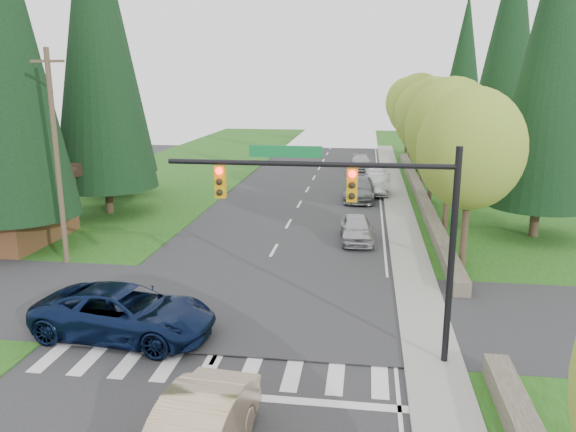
% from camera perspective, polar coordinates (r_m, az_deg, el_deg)
% --- Properties ---
extents(ground, '(120.00, 120.00, 0.00)m').
position_cam_1_polar(ground, '(15.43, -11.54, -20.68)').
color(ground, '#28282B').
rests_on(ground, ground).
extents(grass_east, '(14.00, 110.00, 0.06)m').
position_cam_1_polar(grass_east, '(34.11, 21.99, -1.87)').
color(grass_east, '#244211').
rests_on(grass_east, ground).
extents(grass_west, '(14.00, 110.00, 0.06)m').
position_cam_1_polar(grass_west, '(37.44, -20.28, -0.39)').
color(grass_west, '#244211').
rests_on(grass_west, ground).
extents(cross_street, '(120.00, 8.00, 0.10)m').
position_cam_1_polar(cross_street, '(22.19, -4.65, -9.21)').
color(cross_street, '#28282B').
rests_on(cross_street, ground).
extents(sidewalk_east, '(1.80, 80.00, 0.13)m').
position_cam_1_polar(sidewalk_east, '(35.06, 11.53, -0.66)').
color(sidewalk_east, gray).
rests_on(sidewalk_east, ground).
extents(curb_east, '(0.20, 80.00, 0.13)m').
position_cam_1_polar(curb_east, '(35.01, 10.14, -0.62)').
color(curb_east, gray).
rests_on(curb_east, ground).
extents(stone_wall_north, '(0.70, 40.00, 0.70)m').
position_cam_1_polar(stone_wall_north, '(42.91, 13.21, 2.28)').
color(stone_wall_north, '#4C4438').
rests_on(stone_wall_north, ground).
extents(traffic_signal, '(8.70, 0.37, 6.80)m').
position_cam_1_polar(traffic_signal, '(16.82, 7.05, 1.06)').
color(traffic_signal, black).
rests_on(traffic_signal, ground).
extents(utility_pole, '(1.60, 0.24, 10.00)m').
position_cam_1_polar(utility_pole, '(27.97, -22.44, 5.54)').
color(utility_pole, '#473828').
rests_on(utility_pole, ground).
extents(decid_tree_0, '(4.80, 4.80, 8.37)m').
position_cam_1_polar(decid_tree_0, '(26.49, 18.08, 6.49)').
color(decid_tree_0, '#38281C').
rests_on(decid_tree_0, ground).
extents(decid_tree_1, '(5.20, 5.20, 8.80)m').
position_cam_1_polar(decid_tree_1, '(33.37, 16.26, 8.35)').
color(decid_tree_1, '#38281C').
rests_on(decid_tree_1, ground).
extents(decid_tree_2, '(5.00, 5.00, 8.82)m').
position_cam_1_polar(decid_tree_2, '(40.25, 14.61, 9.49)').
color(decid_tree_2, '#38281C').
rests_on(decid_tree_2, ground).
extents(decid_tree_3, '(5.00, 5.00, 8.55)m').
position_cam_1_polar(decid_tree_3, '(47.23, 13.78, 9.79)').
color(decid_tree_3, '#38281C').
rests_on(decid_tree_3, ground).
extents(decid_tree_4, '(5.40, 5.40, 9.18)m').
position_cam_1_polar(decid_tree_4, '(54.18, 13.21, 10.71)').
color(decid_tree_4, '#38281C').
rests_on(decid_tree_4, ground).
extents(decid_tree_5, '(4.80, 4.80, 8.30)m').
position_cam_1_polar(decid_tree_5, '(61.15, 12.43, 10.57)').
color(decid_tree_5, '#38281C').
rests_on(decid_tree_5, ground).
extents(decid_tree_6, '(5.20, 5.20, 8.86)m').
position_cam_1_polar(decid_tree_6, '(68.12, 12.10, 11.17)').
color(decid_tree_6, '#38281C').
rests_on(decid_tree_6, ground).
extents(conifer_w_c, '(6.46, 6.46, 20.80)m').
position_cam_1_polar(conifer_w_c, '(37.84, -18.90, 17.10)').
color(conifer_w_c, '#38281C').
rests_on(conifer_w_c, ground).
extents(conifer_w_e, '(5.78, 5.78, 18.80)m').
position_cam_1_polar(conifer_w_e, '(44.05, -17.62, 15.32)').
color(conifer_w_e, '#38281C').
rests_on(conifer_w_e, ground).
extents(conifer_e_a, '(5.44, 5.44, 17.80)m').
position_cam_1_polar(conifer_e_a, '(33.28, 25.27, 14.49)').
color(conifer_e_a, '#38281C').
rests_on(conifer_e_a, ground).
extents(conifer_e_b, '(6.12, 6.12, 19.80)m').
position_cam_1_polar(conifer_e_b, '(47.12, 21.57, 15.49)').
color(conifer_e_b, '#38281C').
rests_on(conifer_e_b, ground).
extents(conifer_e_c, '(5.10, 5.10, 16.80)m').
position_cam_1_polar(conifer_e_c, '(60.64, 17.44, 13.80)').
color(conifer_e_c, '#38281C').
rests_on(conifer_e_c, ground).
extents(suv_navy, '(6.50, 3.53, 1.73)m').
position_cam_1_polar(suv_navy, '(20.27, -16.20, -9.40)').
color(suv_navy, '#0A1636').
rests_on(suv_navy, ground).
extents(parked_car_a, '(2.01, 4.33, 1.44)m').
position_cam_1_polar(parked_car_a, '(30.73, 7.00, -1.27)').
color(parked_car_a, '#A6A6AB').
rests_on(parked_car_a, ground).
extents(parked_car_b, '(2.37, 5.47, 1.57)m').
position_cam_1_polar(parked_car_b, '(41.38, 7.32, 2.73)').
color(parked_car_b, slate).
rests_on(parked_car_b, ground).
extents(parked_car_c, '(1.82, 4.67, 1.52)m').
position_cam_1_polar(parked_car_c, '(43.62, 9.20, 3.20)').
color(parked_car_c, '#AAAAAF').
rests_on(parked_car_c, ground).
extents(parked_car_d, '(1.89, 4.59, 1.56)m').
position_cam_1_polar(parked_car_d, '(49.18, 8.89, 4.43)').
color(parked_car_d, silver).
rests_on(parked_car_d, ground).
extents(parked_car_e, '(2.38, 4.64, 1.29)m').
position_cam_1_polar(parked_car_e, '(55.49, 7.54, 5.39)').
color(parked_car_e, '#B7B6BC').
rests_on(parked_car_e, ground).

